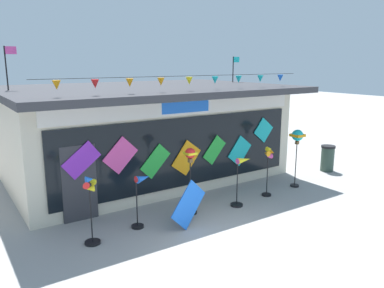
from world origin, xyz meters
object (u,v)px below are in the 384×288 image
object	(u,v)px
wind_spinner_center_right	(241,175)
trash_bin	(327,158)
kite_shop_building	(142,130)
wind_spinner_center_left	(190,167)
wind_spinner_left	(141,193)
wind_spinner_far_right	(297,140)
wind_spinner_right	(269,162)
wind_spinner_far_left	(91,204)
display_kite_on_ground	(189,205)

from	to	relation	value
wind_spinner_center_right	trash_bin	bearing A→B (deg)	9.56
kite_shop_building	wind_spinner_center_left	distance (m)	4.15
wind_spinner_center_left	wind_spinner_center_right	bearing A→B (deg)	-10.40
kite_shop_building	wind_spinner_left	distance (m)	4.68
kite_shop_building	wind_spinner_far_right	bearing A→B (deg)	-49.42
trash_bin	wind_spinner_left	bearing A→B (deg)	-175.83
kite_shop_building	trash_bin	distance (m)	7.04
wind_spinner_right	wind_spinner_far_left	bearing A→B (deg)	-179.08
wind_spinner_center_right	display_kite_on_ground	world-z (taller)	wind_spinner_center_right
wind_spinner_far_left	wind_spinner_center_right	distance (m)	4.39
kite_shop_building	display_kite_on_ground	world-z (taller)	kite_shop_building
wind_spinner_right	trash_bin	world-z (taller)	wind_spinner_right
wind_spinner_left	display_kite_on_ground	size ratio (longest dim) A/B	1.24
wind_spinner_far_left	display_kite_on_ground	bearing A→B (deg)	-10.82
wind_spinner_far_left	wind_spinner_left	distance (m)	1.38
wind_spinner_far_right	trash_bin	bearing A→B (deg)	13.47
wind_spinner_left	wind_spinner_far_right	size ratio (longest dim) A/B	0.70
wind_spinner_left	wind_spinner_far_left	bearing A→B (deg)	-169.92
wind_spinner_center_left	display_kite_on_ground	xyz separation A→B (m)	(-0.52, -0.71, -0.72)
wind_spinner_center_left	wind_spinner_far_right	bearing A→B (deg)	-0.32
wind_spinner_left	trash_bin	distance (m)	8.12
wind_spinner_far_left	wind_spinner_left	xyz separation A→B (m)	(1.36, 0.24, -0.09)
wind_spinner_center_right	wind_spinner_right	xyz separation A→B (m)	(1.18, 0.11, 0.18)
wind_spinner_far_right	display_kite_on_ground	distance (m)	4.83
wind_spinner_center_left	wind_spinner_right	distance (m)	2.75
wind_spinner_center_left	display_kite_on_ground	bearing A→B (deg)	-126.42
wind_spinner_center_right	display_kite_on_ground	size ratio (longest dim) A/B	1.31
trash_bin	wind_spinner_center_left	bearing A→B (deg)	-175.10
kite_shop_building	wind_spinner_center_right	distance (m)	4.53
wind_spinner_far_left	wind_spinner_left	world-z (taller)	wind_spinner_far_left
kite_shop_building	display_kite_on_ground	bearing A→B (deg)	-103.51
wind_spinner_center_left	wind_spinner_right	xyz separation A→B (m)	(2.74, -0.17, -0.22)
kite_shop_building	wind_spinner_center_right	size ratio (longest dim) A/B	6.64
wind_spinner_far_left	wind_spinner_center_left	xyz separation A→B (m)	(2.83, 0.26, 0.34)
kite_shop_building	trash_bin	xyz separation A→B (m)	(5.98, -3.52, -1.15)
wind_spinner_right	trash_bin	size ratio (longest dim) A/B	1.60
kite_shop_building	wind_spinner_left	bearing A→B (deg)	-117.10
wind_spinner_far_left	kite_shop_building	bearing A→B (deg)	51.52
kite_shop_building	wind_spinner_far_right	xyz separation A→B (m)	(3.52, -4.11, -0.05)
wind_spinner_center_right	wind_spinner_left	bearing A→B (deg)	175.06
kite_shop_building	wind_spinner_left	size ratio (longest dim) A/B	7.01
wind_spinner_far_left	display_kite_on_ground	world-z (taller)	wind_spinner_far_left
wind_spinner_left	wind_spinner_center_right	world-z (taller)	wind_spinner_center_right
wind_spinner_center_right	wind_spinner_far_left	bearing A→B (deg)	179.73
kite_shop_building	wind_spinner_center_right	xyz separation A→B (m)	(0.92, -4.37, -0.74)
wind_spinner_center_left	wind_spinner_center_right	size ratio (longest dim) A/B	1.29
wind_spinner_right	wind_spinner_far_right	world-z (taller)	wind_spinner_far_right
wind_spinner_left	trash_bin	size ratio (longest dim) A/B	1.37
wind_spinner_center_left	wind_spinner_left	bearing A→B (deg)	-179.08
wind_spinner_center_right	display_kite_on_ground	xyz separation A→B (m)	(-2.08, -0.42, -0.31)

